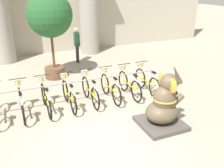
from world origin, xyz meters
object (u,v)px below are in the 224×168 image
at_px(bicycle_7, 129,84).
at_px(bicycle_3, 46,98).
at_px(person_pedestrian, 77,42).
at_px(bicycle_4, 69,95).
at_px(bicycle_5, 90,90).
at_px(bicycle_8, 147,81).
at_px(bicycle_2, 21,103).
at_px(bicycle_6, 110,87).
at_px(potted_tree, 50,18).
at_px(elephant_statue, 164,106).

bearing_deg(bicycle_7, bicycle_3, -179.67).
bearing_deg(person_pedestrian, bicycle_4, -109.03).
height_order(bicycle_4, person_pedestrian, person_pedestrian).
distance_m(bicycle_5, bicycle_8, 2.09).
distance_m(bicycle_2, bicycle_4, 1.39).
xyz_separation_m(bicycle_4, bicycle_7, (2.09, 0.03, 0.00)).
height_order(bicycle_3, bicycle_5, same).
height_order(bicycle_6, potted_tree, potted_tree).
bearing_deg(elephant_statue, bicycle_4, 135.32).
xyz_separation_m(bicycle_4, potted_tree, (0.09, 2.75, 1.96)).
bearing_deg(bicycle_6, bicycle_8, 0.30).
height_order(elephant_statue, person_pedestrian, elephant_statue).
bearing_deg(bicycle_6, potted_tree, 115.52).
height_order(bicycle_3, person_pedestrian, person_pedestrian).
relative_size(bicycle_2, bicycle_3, 1.00).
xyz_separation_m(bicycle_3, bicycle_5, (1.39, 0.03, 0.00)).
bearing_deg(bicycle_3, bicycle_4, -0.82).
bearing_deg(bicycle_3, elephant_statue, -36.63).
height_order(bicycle_6, elephant_statue, elephant_statue).
relative_size(bicycle_2, person_pedestrian, 1.02).
bearing_deg(bicycle_4, bicycle_2, -179.65).
bearing_deg(person_pedestrian, bicycle_7, -82.31).
distance_m(bicycle_2, bicycle_3, 0.70).
height_order(bicycle_3, bicycle_8, same).
bearing_deg(bicycle_6, elephant_statue, -71.90).
distance_m(bicycle_3, elephant_statue, 3.46).
height_order(bicycle_5, bicycle_8, same).
height_order(bicycle_7, potted_tree, potted_tree).
height_order(bicycle_3, bicycle_7, same).
bearing_deg(bicycle_6, person_pedestrian, 88.53).
xyz_separation_m(bicycle_2, bicycle_7, (3.49, 0.03, 0.00)).
height_order(bicycle_7, person_pedestrian, person_pedestrian).
xyz_separation_m(bicycle_7, person_pedestrian, (-0.59, 4.34, 0.59)).
bearing_deg(bicycle_6, bicycle_3, -179.57).
relative_size(bicycle_6, potted_tree, 0.51).
height_order(bicycle_5, elephant_statue, elephant_statue).
bearing_deg(bicycle_2, bicycle_7, 0.57).
height_order(bicycle_2, bicycle_7, same).
bearing_deg(potted_tree, person_pedestrian, 48.81).
height_order(bicycle_5, potted_tree, potted_tree).
relative_size(bicycle_5, person_pedestrian, 1.02).
xyz_separation_m(bicycle_5, potted_tree, (-0.60, 2.71, 1.96)).
bearing_deg(bicycle_3, bicycle_8, 0.38).
bearing_deg(bicycle_2, bicycle_4, 0.35).
bearing_deg(bicycle_5, bicycle_3, -178.77).
bearing_deg(bicycle_6, bicycle_5, 178.83).
height_order(bicycle_5, person_pedestrian, person_pedestrian).
xyz_separation_m(bicycle_2, bicycle_3, (0.70, 0.02, 0.00)).
bearing_deg(bicycle_5, person_pedestrian, 79.41).
relative_size(bicycle_5, bicycle_8, 1.00).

